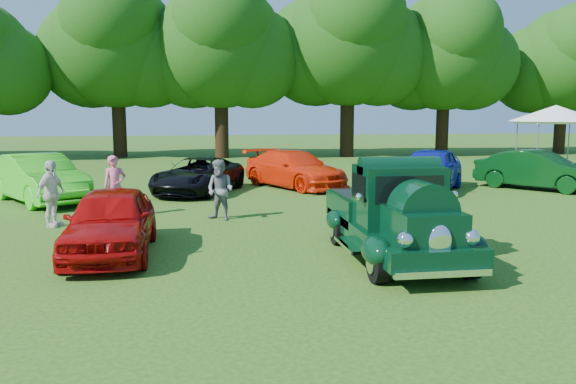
{
  "coord_description": "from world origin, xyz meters",
  "views": [
    {
      "loc": [
        -1.61,
        -10.25,
        2.7
      ],
      "look_at": [
        0.11,
        0.96,
        1.1
      ],
      "focal_mm": 35.0,
      "sensor_mm": 36.0,
      "label": 1
    }
  ],
  "objects": [
    {
      "name": "hero_pickup",
      "position": [
        1.91,
        -0.37,
        0.76
      ],
      "size": [
        2.09,
        4.49,
        1.75
      ],
      "color": "black",
      "rests_on": "ground"
    },
    {
      "name": "tree_line",
      "position": [
        -2.39,
        24.17,
        6.73
      ],
      "size": [
        62.31,
        9.59,
        12.17
      ],
      "color": "black",
      "rests_on": "ground"
    },
    {
      "name": "canopy_tent",
      "position": [
        14.64,
        13.79,
        2.67
      ],
      "size": [
        4.77,
        4.77,
        3.07
      ],
      "rotation": [
        0.0,
        0.0,
        -0.18
      ],
      "color": "white",
      "rests_on": "ground"
    },
    {
      "name": "spectator_grey",
      "position": [
        -1.17,
        3.92,
        0.77
      ],
      "size": [
        0.94,
        0.91,
        1.53
      ],
      "primitive_type": "imported",
      "rotation": [
        0.0,
        0.0,
        -0.63
      ],
      "color": "slate",
      "rests_on": "ground"
    },
    {
      "name": "back_car_black",
      "position": [
        -1.75,
        8.92,
        0.6
      ],
      "size": [
        3.58,
        4.78,
        1.21
      ],
      "primitive_type": "imported",
      "rotation": [
        0.0,
        0.0,
        -0.41
      ],
      "color": "black",
      "rests_on": "ground"
    },
    {
      "name": "red_convertible",
      "position": [
        -3.36,
        0.67,
        0.65
      ],
      "size": [
        1.59,
        3.83,
        1.3
      ],
      "primitive_type": "imported",
      "rotation": [
        0.0,
        0.0,
        0.02
      ],
      "color": "#9A0706",
      "rests_on": "ground"
    },
    {
      "name": "back_car_orange",
      "position": [
        1.73,
        9.9,
        0.67
      ],
      "size": [
        3.86,
        4.95,
        1.34
      ],
      "primitive_type": "imported",
      "rotation": [
        0.0,
        0.0,
        0.5
      ],
      "color": "red",
      "rests_on": "ground"
    },
    {
      "name": "spectator_pink",
      "position": [
        -3.88,
        4.79,
        0.8
      ],
      "size": [
        0.69,
        0.58,
        1.61
      ],
      "primitive_type": "imported",
      "rotation": [
        0.0,
        0.0,
        0.39
      ],
      "color": "#DB5A7B",
      "rests_on": "ground"
    },
    {
      "name": "spectator_white",
      "position": [
        -5.18,
        3.63,
        0.8
      ],
      "size": [
        0.73,
        1.02,
        1.6
      ],
      "primitive_type": "imported",
      "rotation": [
        0.0,
        0.0,
        1.17
      ],
      "color": "silver",
      "rests_on": "ground"
    },
    {
      "name": "back_car_lime",
      "position": [
        -6.51,
        7.58,
        0.74
      ],
      "size": [
        3.81,
        4.56,
        1.47
      ],
      "primitive_type": "imported",
      "rotation": [
        0.0,
        0.0,
        0.6
      ],
      "color": "green",
      "rests_on": "ground"
    },
    {
      "name": "back_car_blue",
      "position": [
        6.2,
        8.18,
        0.76
      ],
      "size": [
        3.98,
        4.71,
        1.52
      ],
      "primitive_type": "imported",
      "rotation": [
        0.0,
        0.0,
        -0.59
      ],
      "color": "#0D1493",
      "rests_on": "ground"
    },
    {
      "name": "ground",
      "position": [
        0.0,
        0.0,
        0.0
      ],
      "size": [
        120.0,
        120.0,
        0.0
      ],
      "primitive_type": "plane",
      "color": "#274610",
      "rests_on": "ground"
    },
    {
      "name": "back_car_green",
      "position": [
        10.19,
        8.01,
        0.69
      ],
      "size": [
        3.73,
        4.23,
        1.39
      ],
      "primitive_type": "imported",
      "rotation": [
        0.0,
        0.0,
        0.66
      ],
      "color": "black",
      "rests_on": "ground"
    }
  ]
}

